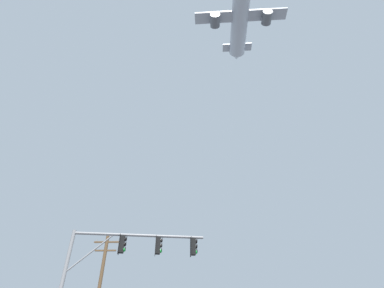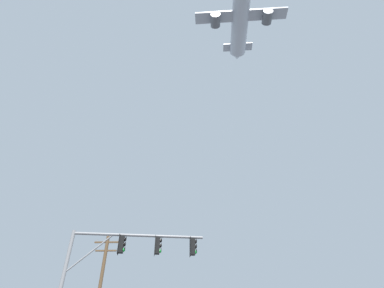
{
  "view_description": "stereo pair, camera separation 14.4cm",
  "coord_description": "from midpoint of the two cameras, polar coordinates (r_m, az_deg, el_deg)",
  "views": [
    {
      "loc": [
        0.63,
        -6.59,
        1.35
      ],
      "look_at": [
        0.15,
        14.48,
        15.73
      ],
      "focal_mm": 26.35,
      "sensor_mm": 36.0,
      "label": 1
    },
    {
      "loc": [
        0.77,
        -6.59,
        1.35
      ],
      "look_at": [
        0.15,
        14.48,
        15.73
      ],
      "focal_mm": 26.35,
      "sensor_mm": 36.0,
      "label": 2
    }
  ],
  "objects": [
    {
      "name": "signal_pole_near",
      "position": [
        16.74,
        -13.85,
        -21.37
      ],
      "size": [
        7.24,
        1.3,
        6.19
      ],
      "color": "gray",
      "rests_on": "ground"
    },
    {
      "name": "utility_pole",
      "position": [
        26.03,
        -18.39,
        -25.74
      ],
      "size": [
        2.2,
        0.28,
        8.51
      ],
      "color": "brown",
      "rests_on": "ground"
    },
    {
      "name": "airplane",
      "position": [
        58.34,
        9.69,
        24.81
      ],
      "size": [
        17.03,
        22.04,
        6.03
      ],
      "color": "#B7BCC6"
    }
  ]
}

